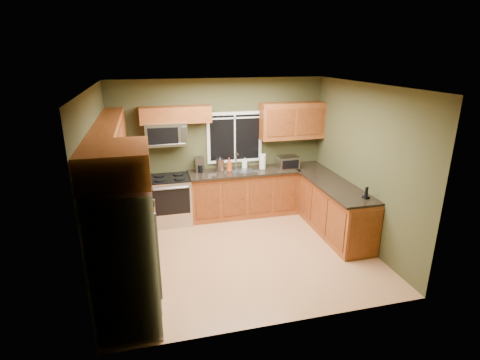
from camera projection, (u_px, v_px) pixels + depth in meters
name	position (u px, v px, depth m)	size (l,w,h in m)	color
floor	(242.00, 252.00, 6.24)	(4.20, 4.20, 0.00)	#B77D50
ceiling	(243.00, 86.00, 5.37)	(4.20, 4.20, 0.00)	white
back_wall	(220.00, 148.00, 7.45)	(4.20, 4.20, 0.00)	#3D3F22
front_wall	(283.00, 224.00, 4.15)	(4.20, 4.20, 0.00)	#3D3F22
left_wall	(100.00, 186.00, 5.32)	(3.60, 3.60, 0.00)	#3D3F22
right_wall	(363.00, 166.00, 6.28)	(3.60, 3.60, 0.00)	#3D3F22
window	(235.00, 137.00, 7.44)	(1.12, 0.03, 1.02)	white
base_cabinets_left	(129.00, 227.00, 6.12)	(0.60, 2.65, 0.90)	brown
countertop_left	(127.00, 200.00, 5.97)	(0.65, 2.65, 0.04)	black
base_cabinets_back	(244.00, 193.00, 7.56)	(2.17, 0.60, 0.90)	brown
countertop_back	(244.00, 172.00, 7.39)	(2.17, 0.65, 0.04)	black
base_cabinets_peninsula	(328.00, 205.00, 7.00)	(0.60, 2.52, 0.90)	brown
countertop_peninsula	(329.00, 181.00, 6.85)	(0.65, 2.50, 0.04)	black
upper_cabinets_left	(110.00, 143.00, 5.63)	(0.33, 2.65, 0.72)	brown
upper_cabinets_back_left	(176.00, 115.00, 6.87)	(1.30, 0.33, 0.30)	brown
upper_cabinets_back_right	(292.00, 121.00, 7.47)	(1.30, 0.33, 0.72)	brown
upper_cabinet_over_fridge	(115.00, 164.00, 3.99)	(0.72, 0.90, 0.38)	brown
refrigerator	(126.00, 257.00, 4.35)	(0.74, 0.90, 1.80)	#B7B7BC
range	(171.00, 200.00, 7.19)	(0.76, 0.69, 0.94)	#B7B7BC
microwave	(166.00, 134.00, 6.91)	(0.76, 0.41, 0.42)	#B7B7BC
sink	(238.00, 170.00, 7.37)	(0.60, 0.42, 0.36)	slate
toaster_oven	(288.00, 162.00, 7.48)	(0.42, 0.33, 0.25)	#B7B7BC
coffee_maker	(200.00, 165.00, 7.30)	(0.19, 0.24, 0.28)	slate
kettle	(220.00, 165.00, 7.31)	(0.22, 0.22, 0.30)	#B7B7BC
paper_towel_roll	(262.00, 161.00, 7.48)	(0.14, 0.14, 0.33)	white
soap_bottle_a	(229.00, 165.00, 7.29)	(0.11, 0.11, 0.27)	#C03E12
soap_bottle_b	(245.00, 163.00, 7.55)	(0.09, 0.09, 0.20)	white
soap_bottle_c	(220.00, 165.00, 7.46)	(0.12, 0.12, 0.15)	white
cordless_phone	(366.00, 195.00, 5.97)	(0.10, 0.10, 0.19)	black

